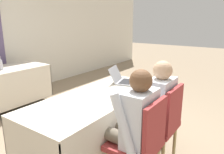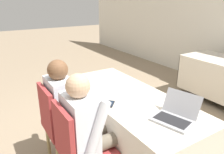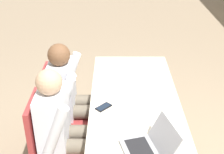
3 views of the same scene
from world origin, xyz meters
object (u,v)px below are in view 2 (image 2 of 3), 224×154
object	(u,v)px
person_checkered_shirt	(68,106)
chair_near_left	(60,122)
cell_phone	(110,104)
laptop	(175,115)
chair_near_right	(79,147)
person_white_shirt	(89,128)

from	to	relation	value
person_checkered_shirt	chair_near_left	bearing A→B (deg)	90.00
cell_phone	person_checkered_shirt	world-z (taller)	person_checkered_shirt
laptop	chair_near_left	distance (m)	1.17
chair_near_left	person_checkered_shirt	world-z (taller)	person_checkered_shirt
chair_near_left	chair_near_right	bearing A→B (deg)	-180.00
laptop	person_white_shirt	bearing A→B (deg)	-136.41
laptop	chair_near_right	bearing A→B (deg)	-132.72
chair_near_right	person_white_shirt	size ratio (longest dim) A/B	0.78
cell_phone	chair_near_left	bearing A→B (deg)	-172.87
laptop	chair_near_right	distance (m)	0.87
chair_near_left	person_white_shirt	distance (m)	0.52
laptop	cell_phone	xyz separation A→B (m)	(-0.54, -0.32, -0.04)
chair_near_left	chair_near_right	distance (m)	0.48
laptop	person_white_shirt	xyz separation A→B (m)	(-0.38, -0.64, -0.11)
chair_near_left	chair_near_right	world-z (taller)	same
cell_phone	person_white_shirt	xyz separation A→B (m)	(0.16, -0.32, -0.08)
person_white_shirt	laptop	bearing A→B (deg)	-120.88
laptop	chair_near_left	bearing A→B (deg)	-154.84
cell_phone	chair_near_left	size ratio (longest dim) A/B	0.16
chair_near_left	laptop	bearing A→B (deg)	-139.31
chair_near_right	person_checkered_shirt	size ratio (longest dim) A/B	0.78
laptop	person_white_shirt	distance (m)	0.75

